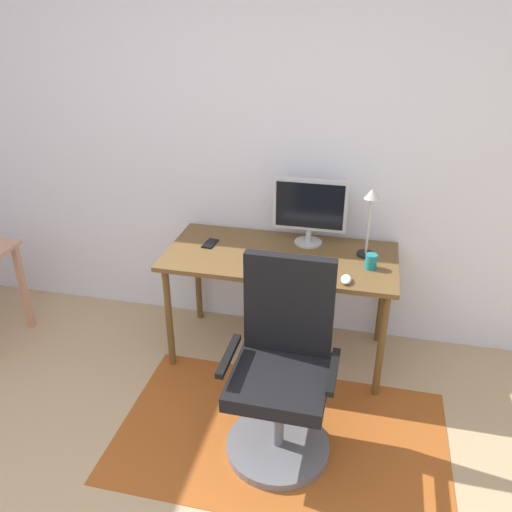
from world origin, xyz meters
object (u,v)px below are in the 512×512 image
cell_phone (210,243)px  office_chair (282,379)px  keyboard (295,273)px  desk (280,265)px  coffee_cup (371,261)px  monitor (310,208)px  desk_lamp (370,211)px  computer_mouse (346,279)px

cell_phone → office_chair: 1.10m
keyboard → office_chair: office_chair is taller
desk → coffee_cup: size_ratio=15.90×
keyboard → office_chair: bearing=-86.8°
coffee_cup → office_chair: office_chair is taller
keyboard → office_chair: (0.03, -0.55, -0.33)m
desk → cell_phone: size_ratio=10.30×
monitor → desk_lamp: bearing=-14.3°
computer_mouse → cell_phone: (-0.90, 0.31, -0.01)m
desk → monitor: monitor is taller
desk → monitor: 0.41m
keyboard → desk: bearing=118.3°
coffee_cup → desk_lamp: 0.31m
coffee_cup → office_chair: (-0.39, -0.73, -0.36)m
computer_mouse → coffee_cup: bearing=57.0°
coffee_cup → desk_lamp: desk_lamp is taller
monitor → coffee_cup: (0.41, -0.27, -0.20)m
keyboard → cell_phone: (-0.61, 0.29, -0.00)m
coffee_cup → desk_lamp: bearing=101.7°
computer_mouse → coffee_cup: coffee_cup is taller
keyboard → desk_lamp: 0.60m
computer_mouse → cell_phone: 0.95m
keyboard → computer_mouse: bearing=-3.8°
monitor → coffee_cup: bearing=-33.0°
coffee_cup → cell_phone: bearing=174.1°
cell_phone → computer_mouse: bearing=-13.3°
monitor → cell_phone: size_ratio=3.35×
monitor → desk: bearing=-125.3°
keyboard → coffee_cup: bearing=23.0°
monitor → computer_mouse: monitor is taller
computer_mouse → cell_phone: computer_mouse is taller
keyboard → desk_lamp: bearing=42.1°
cell_phone → keyboard: bearing=-19.9°
desk_lamp → desk: bearing=-168.0°
cell_phone → desk_lamp: bearing=9.2°
desk → keyboard: (0.13, -0.24, 0.08)m
cell_phone → desk_lamp: desk_lamp is taller
monitor → cell_phone: (-0.62, -0.16, -0.24)m
office_chair → coffee_cup: bearing=62.3°
keyboard → coffee_cup: size_ratio=4.74×
office_chair → computer_mouse: bearing=64.2°
keyboard → monitor: bearing=88.0°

